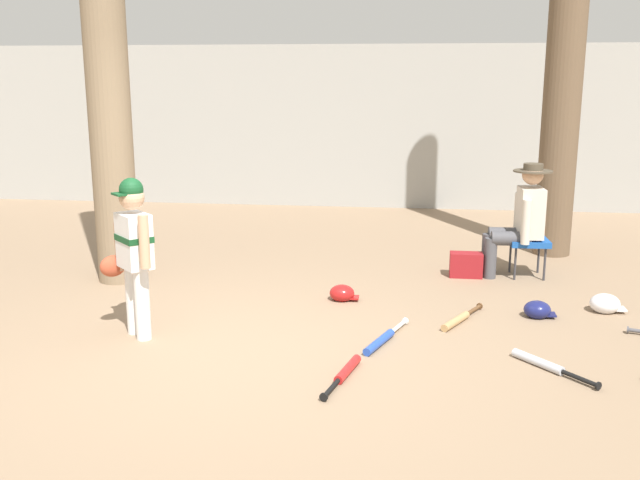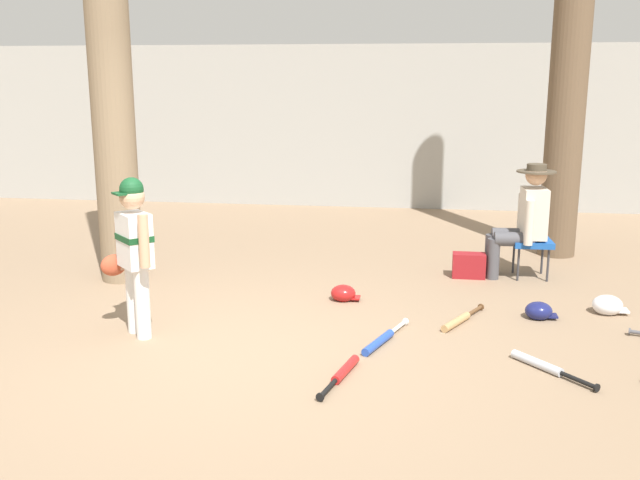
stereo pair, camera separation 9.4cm
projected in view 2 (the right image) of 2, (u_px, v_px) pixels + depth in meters
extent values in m
plane|color=#897056|center=(239.00, 354.00, 5.49)|extent=(60.00, 60.00, 0.00)
cube|color=#9E9E99|center=(340.00, 126.00, 11.57)|extent=(18.00, 0.36, 2.56)
cone|color=#7F6B51|center=(123.00, 279.00, 7.52)|extent=(0.60, 0.60, 0.25)
cylinder|color=brown|center=(573.00, 18.00, 7.94)|extent=(0.43, 0.43, 5.40)
cone|color=brown|center=(555.00, 254.00, 8.55)|extent=(0.66, 0.66, 0.26)
cylinder|color=white|center=(143.00, 304.00, 5.76)|extent=(0.12, 0.12, 0.58)
cylinder|color=white|center=(134.00, 298.00, 5.91)|extent=(0.12, 0.12, 0.58)
cube|color=white|center=(135.00, 240.00, 5.72)|extent=(0.35, 0.35, 0.44)
cube|color=#144723|center=(134.00, 237.00, 5.72)|extent=(0.36, 0.37, 0.05)
sphere|color=tan|center=(132.00, 197.00, 5.64)|extent=(0.20, 0.20, 0.20)
sphere|color=#144723|center=(131.00, 189.00, 5.63)|extent=(0.19, 0.19, 0.19)
cube|color=#144723|center=(121.00, 194.00, 5.58)|extent=(0.17, 0.17, 0.02)
cylinder|color=tan|center=(144.00, 241.00, 5.51)|extent=(0.11, 0.11, 0.42)
cylinder|color=tan|center=(120.00, 246.00, 5.88)|extent=(0.11, 0.11, 0.40)
ellipsoid|color=#AD472D|center=(114.00, 265.00, 5.90)|extent=(0.24, 0.24, 0.18)
cube|color=#194C9E|center=(532.00, 242.00, 7.50)|extent=(0.42, 0.42, 0.06)
cylinder|color=#333338|center=(518.00, 263.00, 7.41)|extent=(0.02, 0.02, 0.38)
cylinder|color=#333338|center=(514.00, 256.00, 7.70)|extent=(0.02, 0.02, 0.38)
cylinder|color=#333338|center=(548.00, 264.00, 7.38)|extent=(0.02, 0.02, 0.38)
cylinder|color=#333338|center=(542.00, 257.00, 7.67)|extent=(0.02, 0.02, 0.38)
cylinder|color=#47474C|center=(493.00, 259.00, 7.48)|extent=(0.13, 0.13, 0.43)
cylinder|color=#47474C|center=(491.00, 254.00, 7.67)|extent=(0.13, 0.13, 0.43)
cylinder|color=#47474C|center=(514.00, 239.00, 7.41)|extent=(0.41, 0.17, 0.15)
cylinder|color=#47474C|center=(511.00, 235.00, 7.60)|extent=(0.41, 0.17, 0.15)
cube|color=beige|center=(534.00, 213.00, 7.43)|extent=(0.25, 0.37, 0.52)
cylinder|color=beige|center=(529.00, 223.00, 7.24)|extent=(0.09, 0.09, 0.46)
cylinder|color=beige|center=(522.00, 215.00, 7.66)|extent=(0.09, 0.09, 0.46)
sphere|color=tan|center=(536.00, 175.00, 7.34)|extent=(0.22, 0.22, 0.22)
cylinder|color=#4C4233|center=(536.00, 172.00, 7.33)|extent=(0.40, 0.40, 0.02)
cylinder|color=#4C4233|center=(537.00, 168.00, 7.32)|extent=(0.20, 0.20, 0.09)
cube|color=maroon|center=(469.00, 265.00, 7.55)|extent=(0.34, 0.18, 0.26)
cylinder|color=#B7BCC6|center=(537.00, 363.00, 5.24)|extent=(0.34, 0.37, 0.07)
cylinder|color=black|center=(579.00, 380.00, 4.94)|extent=(0.22, 0.24, 0.03)
cylinder|color=black|center=(597.00, 388.00, 4.82)|extent=(0.05, 0.05, 0.06)
cylinder|color=red|center=(346.00, 369.00, 5.12)|extent=(0.16, 0.42, 0.07)
cylinder|color=black|center=(328.00, 389.00, 4.81)|extent=(0.10, 0.28, 0.03)
cylinder|color=black|center=(320.00, 397.00, 4.68)|extent=(0.06, 0.03, 0.06)
cylinder|color=#4C4C51|center=(630.00, 331.00, 5.88)|extent=(0.03, 0.06, 0.06)
cylinder|color=tan|center=(456.00, 322.00, 6.10)|extent=(0.26, 0.42, 0.07)
cylinder|color=brown|center=(474.00, 311.00, 6.39)|extent=(0.17, 0.27, 0.03)
cylinder|color=brown|center=(481.00, 307.00, 6.50)|extent=(0.06, 0.04, 0.06)
cylinder|color=#2347AD|center=(378.00, 343.00, 5.63)|extent=(0.23, 0.48, 0.07)
cylinder|color=silver|center=(398.00, 327.00, 5.98)|extent=(0.14, 0.31, 0.03)
cylinder|color=silver|center=(405.00, 321.00, 6.12)|extent=(0.06, 0.03, 0.06)
ellipsoid|color=silver|center=(607.00, 305.00, 6.41)|extent=(0.27, 0.24, 0.18)
cube|color=silver|center=(622.00, 310.00, 6.40)|extent=(0.11, 0.13, 0.02)
ellipsoid|color=navy|center=(539.00, 311.00, 6.28)|extent=(0.24, 0.21, 0.16)
cube|color=navy|center=(552.00, 316.00, 6.27)|extent=(0.10, 0.12, 0.02)
ellipsoid|color=#A81919|center=(343.00, 293.00, 6.79)|extent=(0.24, 0.21, 0.16)
cube|color=#A81919|center=(355.00, 298.00, 6.78)|extent=(0.10, 0.12, 0.02)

